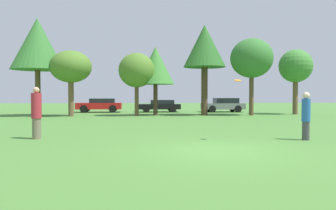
% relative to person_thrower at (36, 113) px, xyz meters
% --- Properties ---
extents(ground_plane, '(120.00, 120.00, 0.00)m').
position_rel_person_thrower_xyz_m(ground_plane, '(6.04, -3.05, -0.96)').
color(ground_plane, '#477A33').
extents(person_thrower, '(0.37, 0.37, 1.91)m').
position_rel_person_thrower_xyz_m(person_thrower, '(0.00, 0.00, 0.00)').
color(person_thrower, '#726651').
rests_on(person_thrower, ground).
extents(person_catcher, '(0.30, 0.30, 1.72)m').
position_rel_person_thrower_xyz_m(person_catcher, '(9.75, -1.01, -0.07)').
color(person_catcher, '#3F3F47').
rests_on(person_catcher, ground).
extents(frisbee, '(0.24, 0.24, 0.09)m').
position_rel_person_thrower_xyz_m(frisbee, '(7.26, -1.00, 1.17)').
color(frisbee, orange).
extents(tree_0, '(4.03, 4.03, 7.62)m').
position_rel_person_thrower_xyz_m(tree_0, '(-4.32, 14.06, 4.61)').
color(tree_0, brown).
rests_on(tree_0, ground).
extents(tree_1, '(3.17, 3.17, 5.02)m').
position_rel_person_thrower_xyz_m(tree_1, '(-1.64, 13.43, 2.79)').
color(tree_1, brown).
rests_on(tree_1, ground).
extents(tree_2, '(2.80, 2.80, 4.90)m').
position_rel_person_thrower_xyz_m(tree_2, '(3.37, 13.54, 2.57)').
color(tree_2, brown).
rests_on(tree_2, ground).
extents(tree_3, '(3.01, 3.01, 5.51)m').
position_rel_person_thrower_xyz_m(tree_3, '(4.86, 14.24, 3.01)').
color(tree_3, '#473323').
rests_on(tree_3, ground).
extents(tree_4, '(3.38, 3.38, 7.23)m').
position_rel_person_thrower_xyz_m(tree_4, '(8.77, 13.85, 4.49)').
color(tree_4, '#473323').
rests_on(tree_4, ground).
extents(tree_5, '(3.38, 3.38, 6.15)m').
position_rel_person_thrower_xyz_m(tree_5, '(12.53, 13.62, 3.58)').
color(tree_5, brown).
rests_on(tree_5, ground).
extents(tree_6, '(2.79, 2.79, 5.48)m').
position_rel_person_thrower_xyz_m(tree_6, '(16.72, 14.80, 3.06)').
color(tree_6, brown).
rests_on(tree_6, ground).
extents(parked_car_red, '(4.28, 2.19, 1.31)m').
position_rel_person_thrower_xyz_m(parked_car_red, '(-0.23, 19.43, -0.26)').
color(parked_car_red, red).
rests_on(parked_car_red, ground).
extents(parked_car_black, '(4.09, 2.14, 1.16)m').
position_rel_person_thrower_xyz_m(parked_car_black, '(5.44, 19.50, -0.34)').
color(parked_car_black, black).
rests_on(parked_car_black, ground).
extents(parked_car_grey, '(4.04, 2.16, 1.35)m').
position_rel_person_thrower_xyz_m(parked_car_grey, '(11.61, 19.16, -0.26)').
color(parked_car_grey, slate).
rests_on(parked_car_grey, ground).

